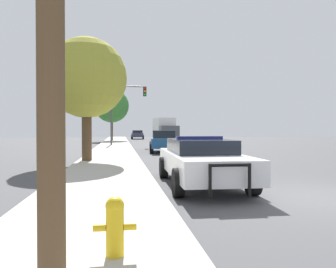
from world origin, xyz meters
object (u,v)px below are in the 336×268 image
at_px(police_car, 201,160).
at_px(car_background_distant, 138,134).
at_px(car_background_midblock, 163,141).
at_px(tree_sidewalk_far, 112,106).
at_px(fire_hydrant, 115,224).
at_px(box_truck, 165,129).
at_px(traffic_light, 125,103).
at_px(tree_sidewalk_near, 87,78).

relative_size(police_car, car_background_distant, 1.11).
bearing_deg(car_background_midblock, tree_sidewalk_far, 105.95).
height_order(fire_hydrant, box_truck, box_truck).
relative_size(car_background_distant, box_truck, 0.58).
distance_m(fire_hydrant, tree_sidewalk_far, 39.12).
bearing_deg(car_background_midblock, traffic_light, 111.00).
bearing_deg(box_truck, tree_sidewalk_far, 21.44).
xyz_separation_m(police_car, traffic_light, (-1.85, 21.85, 3.32)).
distance_m(car_background_midblock, tree_sidewalk_far, 21.16).
xyz_separation_m(box_truck, tree_sidewalk_near, (-7.83, -30.27, 2.32)).
distance_m(police_car, tree_sidewalk_far, 34.00).
bearing_deg(traffic_light, fire_hydrant, -91.09).
bearing_deg(box_truck, tree_sidewalk_near, 72.90).
bearing_deg(tree_sidewalk_near, box_truck, 75.50).
bearing_deg(car_background_midblock, fire_hydrant, -94.41).
xyz_separation_m(fire_hydrant, box_truck, (6.35, 42.16, 1.16)).
bearing_deg(police_car, traffic_light, -83.94).
bearing_deg(traffic_light, car_background_distant, 83.70).
distance_m(fire_hydrant, car_background_distant, 48.30).
relative_size(traffic_light, tree_sidewalk_near, 0.98).
relative_size(car_background_midblock, tree_sidewalk_far, 0.65).
distance_m(traffic_light, box_truck, 16.30).
height_order(fire_hydrant, tree_sidewalk_near, tree_sidewalk_near).
relative_size(fire_hydrant, car_background_midblock, 0.16).
bearing_deg(tree_sidewalk_far, car_background_midblock, -78.92).
relative_size(box_truck, tree_sidewalk_far, 1.20).
height_order(police_car, car_background_distant, police_car).
bearing_deg(car_background_distant, tree_sidewalk_far, -108.85).
xyz_separation_m(fire_hydrant, tree_sidewalk_near, (-1.48, 11.89, 3.48)).
height_order(traffic_light, tree_sidewalk_near, tree_sidewalk_near).
bearing_deg(police_car, fire_hydrant, 67.10).
distance_m(police_car, box_truck, 37.10).
distance_m(police_car, car_background_midblock, 13.20).
bearing_deg(car_background_distant, police_car, -87.19).
xyz_separation_m(traffic_light, car_background_midblock, (2.50, -8.66, -3.26)).
bearing_deg(tree_sidewalk_far, police_car, -84.31).
height_order(police_car, fire_hydrant, police_car).
bearing_deg(tree_sidewalk_near, traffic_light, 82.54).
relative_size(box_truck, tree_sidewalk_near, 1.40).
bearing_deg(car_background_distant, box_truck, -56.48).
bearing_deg(police_car, tree_sidewalk_far, -83.09).
bearing_deg(traffic_light, tree_sidewalk_far, 97.24).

